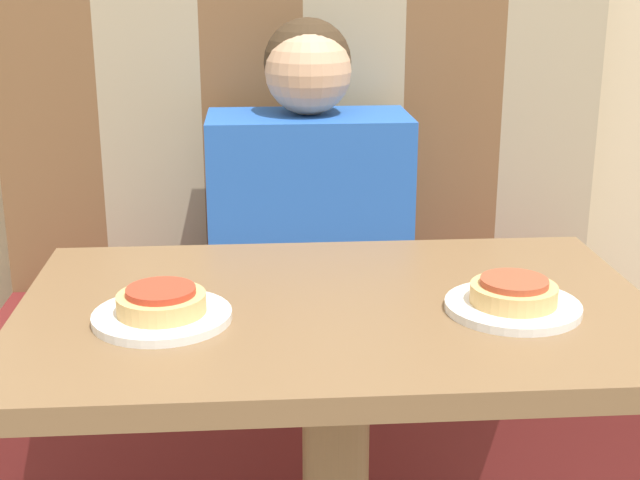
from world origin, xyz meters
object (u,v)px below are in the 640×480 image
object	(u,v)px
person	(309,186)
plate_left	(162,316)
pizza_left	(161,301)
plate_right	(513,307)
pizza_right	(514,292)

from	to	relation	value
person	plate_left	xyz separation A→B (m)	(-0.24, -0.69, -0.01)
plate_left	pizza_left	size ratio (longest dim) A/B	1.57
plate_right	person	bearing A→B (deg)	109.19
plate_right	pizza_right	xyz separation A→B (m)	(0.00, 0.00, 0.02)
plate_right	pizza_right	bearing A→B (deg)	14.04
plate_left	plate_right	world-z (taller)	same
pizza_right	person	bearing A→B (deg)	109.19
person	pizza_left	bearing A→B (deg)	-109.19
person	plate_left	distance (m)	0.73
plate_right	pizza_left	size ratio (longest dim) A/B	1.57
plate_left	pizza_left	distance (m)	0.02
plate_right	pizza_left	world-z (taller)	pizza_left
plate_left	plate_right	bearing A→B (deg)	0.00
pizza_left	pizza_right	xyz separation A→B (m)	(0.48, 0.00, 0.00)
plate_left	plate_right	size ratio (longest dim) A/B	1.00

